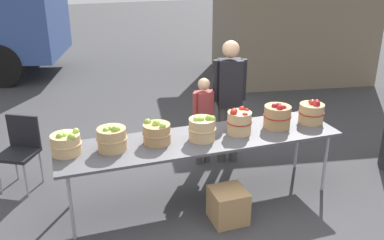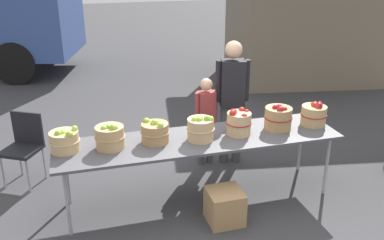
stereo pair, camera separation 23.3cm
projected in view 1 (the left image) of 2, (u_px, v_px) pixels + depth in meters
The scene contains 14 objects.
ground_plane at pixel (200, 197), 4.89m from camera, with size 40.00×40.00×0.00m, color #38383A.
market_table at pixel (201, 141), 4.62m from camera, with size 3.10×0.76×0.75m.
apple_basket_green_0 at pixel (66, 144), 4.21m from camera, with size 0.31×0.31×0.25m.
apple_basket_green_1 at pixel (112, 138), 4.30m from camera, with size 0.31×0.31×0.28m.
apple_basket_green_2 at pixel (157, 133), 4.45m from camera, with size 0.31×0.31×0.26m.
apple_basket_green_3 at pixel (202, 128), 4.53m from camera, with size 0.30×0.30×0.29m.
apple_basket_red_0 at pixel (239, 122), 4.68m from camera, with size 0.29×0.29×0.30m.
apple_basket_red_1 at pixel (277, 116), 4.85m from camera, with size 0.32×0.32×0.30m.
apple_basket_red_2 at pixel (312, 112), 4.99m from camera, with size 0.31×0.31×0.29m.
vendor_adult at pixel (229, 93), 5.39m from camera, with size 0.42×0.27×1.63m.
child_customer at pixel (204, 115), 5.43m from camera, with size 0.31×0.19×1.18m.
food_kiosk at pixel (291, 13), 9.26m from camera, with size 3.94×3.46×2.74m.
folding_chair at pixel (20, 147), 4.97m from camera, with size 0.55×0.55×0.86m.
produce_crate at pixel (228, 205), 4.42m from camera, with size 0.36×0.36×0.36m, color #A87F51.
Camera 1 is at (-1.45, -3.95, 2.65)m, focal length 39.67 mm.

